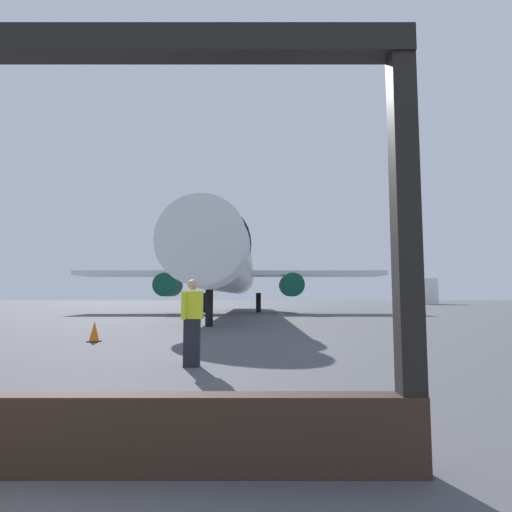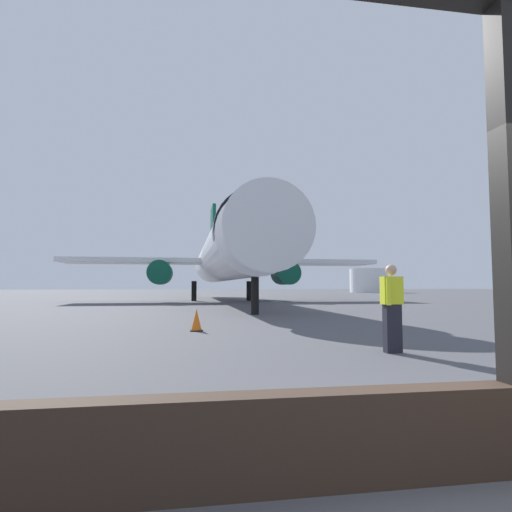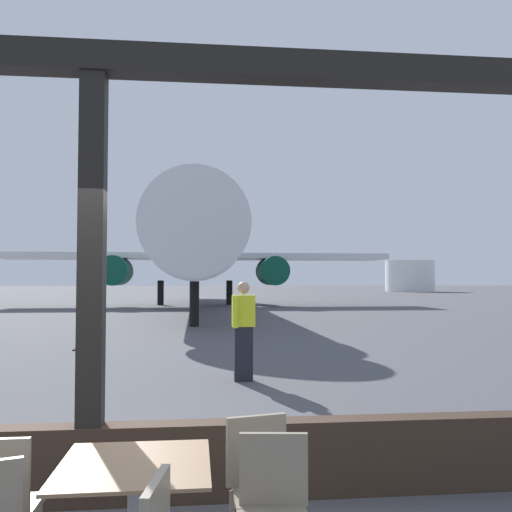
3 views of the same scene
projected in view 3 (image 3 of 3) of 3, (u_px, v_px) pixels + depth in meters
The scene contains 8 objects.
ground_plane at pixel (186, 302), 44.11m from camera, with size 220.00×220.00×0.00m, color #4C4C51.
window_frame at pixel (91, 336), 4.43m from camera, with size 8.60×0.24×3.70m.
cafe_chair_window_left at pixel (262, 478), 3.46m from camera, with size 0.46×0.46×0.90m.
cafe_chair_aisle_left at pixel (274, 501), 3.12m from camera, with size 0.43×0.43×0.88m.
airplane at pixel (195, 251), 35.44m from camera, with size 25.98×36.28×10.58m.
ground_crew_worker at pixel (243, 329), 9.73m from camera, with size 0.40×0.46×1.74m.
traffic_cone at pixel (81, 338), 13.96m from camera, with size 0.36×0.36×0.64m.
fuel_storage_tank at pixel (410, 276), 81.88m from camera, with size 7.13×7.13×4.56m, color white.
Camera 3 is at (0.84, -4.57, 1.78)m, focal length 38.84 mm.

